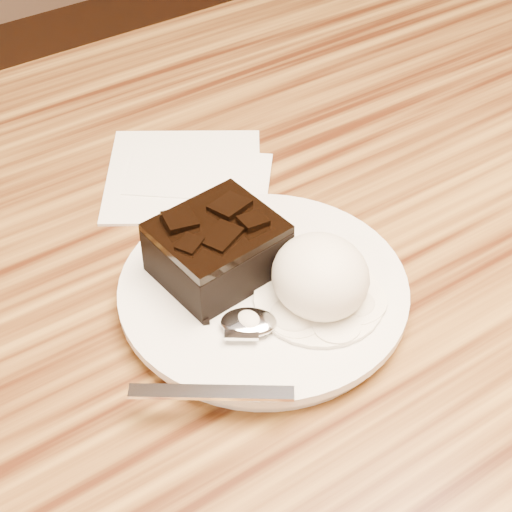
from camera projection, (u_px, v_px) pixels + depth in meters
plate at (263, 293)px, 0.62m from camera, size 0.22×0.22×0.02m
brownie at (217, 252)px, 0.62m from camera, size 0.09×0.08×0.04m
ice_cream_scoop at (320, 277)px, 0.59m from camera, size 0.07×0.07×0.06m
melt_puddle at (319, 299)px, 0.60m from camera, size 0.10×0.10×0.00m
spoon at (249, 324)px, 0.58m from camera, size 0.15×0.12×0.01m
napkin at (184, 174)px, 0.74m from camera, size 0.19×0.19×0.01m
crumb_a at (206, 321)px, 0.59m from camera, size 0.01×0.01×0.00m
crumb_b at (260, 270)px, 0.63m from camera, size 0.01×0.01×0.00m
crumb_c at (313, 245)px, 0.65m from camera, size 0.01×0.01×0.00m
crumb_d at (329, 268)px, 0.63m from camera, size 0.01×0.01×0.00m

